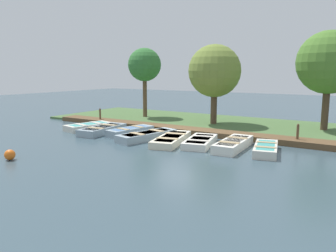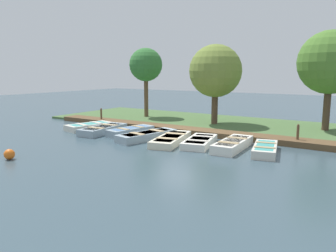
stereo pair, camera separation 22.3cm
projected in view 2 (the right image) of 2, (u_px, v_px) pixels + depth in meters
name	position (u px, v px, depth m)	size (l,w,h in m)	color
ground_plane	(177.00, 137.00, 18.26)	(80.00, 80.00, 0.00)	#384C56
shore_bank	(215.00, 124.00, 22.40)	(8.00, 24.00, 0.15)	#476638
dock_walkway	(188.00, 130.00, 19.31)	(1.26, 20.40, 0.30)	brown
rowboat_0	(89.00, 126.00, 20.56)	(3.05, 1.82, 0.39)	beige
rowboat_1	(103.00, 129.00, 19.30)	(3.35, 1.46, 0.42)	#8C9EA8
rowboat_2	(131.00, 131.00, 18.78)	(3.03, 1.46, 0.43)	#8C9EA8
rowboat_3	(147.00, 136.00, 17.45)	(3.67, 1.84, 0.42)	#8C9EA8
rowboat_4	(171.00, 139.00, 16.64)	(3.74, 1.96, 0.37)	beige
rowboat_5	(200.00, 142.00, 16.07)	(3.07, 1.79, 0.36)	silver
rowboat_6	(233.00, 144.00, 15.27)	(3.25, 1.15, 0.44)	silver
rowboat_7	(265.00, 149.00, 14.46)	(2.83, 1.53, 0.40)	beige
mooring_post_near	(101.00, 116.00, 22.96)	(0.12, 0.12, 1.06)	brown
mooring_post_far	(298.00, 135.00, 15.97)	(0.12, 0.12, 1.06)	brown
buoy	(9.00, 154.00, 13.44)	(0.43, 0.43, 0.43)	orange
park_tree_far_left	(146.00, 65.00, 24.78)	(2.51, 2.51, 5.36)	brown
park_tree_left	(215.00, 71.00, 21.34)	(3.44, 3.44, 5.35)	#4C3828
park_tree_center	(330.00, 63.00, 18.83)	(3.67, 3.67, 5.95)	#4C3828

